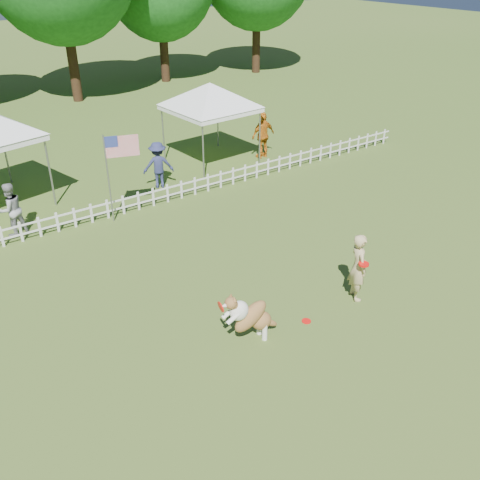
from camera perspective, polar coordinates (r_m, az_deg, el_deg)
The scene contains 10 objects.
ground at distance 11.71m, azimuth 5.64°, elevation -8.62°, with size 120.00×120.00×0.00m, color #3E611E.
picket_fence at distance 16.70m, azimuth -10.01°, elevation 4.33°, with size 22.00×0.08×0.60m, color silver, non-canonical shape.
handler at distance 12.25m, azimuth 12.49°, elevation -2.82°, with size 0.59×0.39×1.62m, color tan.
dog at distance 10.78m, azimuth 1.21°, elevation -8.11°, with size 1.19×0.40×1.23m, color brown, non-canonical shape.
frisbee_on_turf at distance 11.73m, azimuth 7.09°, elevation -8.58°, with size 0.20×0.20×0.02m, color red.
canopy_tent_right at distance 19.95m, azimuth -3.14°, elevation 12.24°, with size 2.76×2.76×2.85m, color white, non-canonical shape.
flag_pole at distance 15.66m, azimuth -13.84°, elevation 6.25°, with size 1.00×0.10×2.61m, color gray, non-canonical shape.
spectator_a at distance 16.01m, azimuth -23.26°, elevation 3.02°, with size 0.74×0.58×1.52m, color #939497.
spectator_b at distance 17.99m, azimuth -8.72°, elevation 7.91°, with size 1.01×0.58×1.56m, color navy.
spectator_c at distance 20.53m, azimuth 2.48°, elevation 11.12°, with size 1.03×0.43×1.75m, color #C66A17.
Camera 1 is at (-6.26, -6.91, 7.08)m, focal length 40.00 mm.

